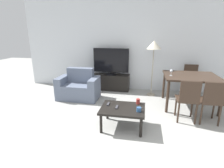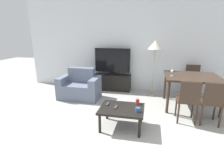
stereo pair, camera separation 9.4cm
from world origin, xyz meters
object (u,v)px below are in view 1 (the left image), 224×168
Objects in this scene: dining_table at (191,79)px; remote_secondary at (117,107)px; tv at (111,61)px; cup_white_near at (138,101)px; dining_chair_far at (191,78)px; wine_glass_left at (171,71)px; coffee_table at (123,110)px; dining_chair_near_right at (211,100)px; cup_colored_far at (139,109)px; remote_primary at (108,104)px; tv_stand at (111,82)px; armchair at (79,88)px; floor_lamp at (154,47)px; dining_chair_near at (188,98)px.

remote_secondary is at bearing -140.01° from dining_table.
tv is 2.18m from cup_white_near.
dining_chair_far is 5.96× the size of wine_glass_left.
coffee_table is at bearing -129.75° from wine_glass_left.
wine_glass_left is at bearing 47.56° from remote_secondary.
dining_chair_near_right is at bearing 15.64° from coffee_table.
cup_white_near is at bearing 42.37° from coffee_table.
wine_glass_left is at bearing 52.73° from cup_white_near.
cup_colored_far is 0.59× the size of wine_glass_left.
remote_primary reaches higher than coffee_table.
tv is 10.69× the size of cup_white_near.
dining_chair_far is 5.80× the size of remote_primary.
tv_stand is at bearing 178.01° from dining_chair_far.
armchair is 2.18m from cup_colored_far.
remote_primary is at bearing 148.33° from remote_secondary.
tv_stand reaches higher than coffee_table.
cup_white_near reaches higher than coffee_table.
remote_secondary is (-0.68, -1.93, -0.94)m from floor_lamp.
armchair is 1.13m from tv_stand.
remote_primary is at bearing -48.20° from armchair.
dining_chair_near reaches higher than cup_colored_far.
wine_glass_left is (1.26, 1.06, 0.47)m from remote_primary.
coffee_table is 0.33m from cup_colored_far.
floor_lamp is 1.92m from cup_white_near.
tv_stand is 1.05× the size of tv.
dining_chair_near_right is 5.80× the size of remote_primary.
dining_table is 1.57m from cup_white_near.
tv is at bearing 168.16° from floor_lamp.
wine_glass_left is (-0.68, -0.93, 0.38)m from dining_chair_far.
tv reaches higher than cup_white_near.
dining_chair_near is 1.69m from dining_chair_far.
dining_table reaches higher than remote_secondary.
dining_chair_near is 1.41m from remote_secondary.
remote_primary is (-1.93, -1.99, -0.09)m from dining_chair_far.
remote_secondary is at bearing -160.37° from dining_chair_near.
armchair reaches higher than remote_primary.
dining_chair_far is at bearing 54.11° from wine_glass_left.
armchair is 2.40m from wine_glass_left.
tv_stand is 2.87m from dining_chair_near_right.
floor_lamp is 10.18× the size of remote_primary.
tv is 2.33m from coffee_table.
dining_table reaches higher than remote_primary.
remote_secondary is at bearing -76.17° from tv.
remote_primary is 1.73× the size of cup_colored_far.
dining_chair_near is 1.00× the size of dining_chair_far.
remote_secondary is (-1.54, -1.29, -0.28)m from dining_table.
tv_stand is at bearing 103.82° from remote_secondary.
tv is at bearing 112.57° from cup_colored_far.
floor_lamp is at bearing 143.33° from dining_table.
dining_chair_near_right is 5.96× the size of wine_glass_left.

